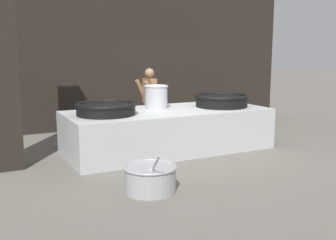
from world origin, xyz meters
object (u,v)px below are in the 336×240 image
stock_pot (156,96)px  cook (149,100)px  giant_wok_far (221,100)px  giant_wok_near (106,108)px  prep_bowl_vegetables (150,177)px

stock_pot → cook: (0.30, 0.98, -0.19)m
giant_wok_far → cook: cook is taller
giant_wok_near → stock_pot: size_ratio=2.25×
stock_pot → prep_bowl_vegetables: size_ratio=0.51×
giant_wok_near → prep_bowl_vegetables: giant_wok_near is taller
cook → stock_pot: bearing=72.0°
giant_wok_far → prep_bowl_vegetables: 3.13m
giant_wok_near → stock_pot: bearing=16.6°
giant_wok_near → prep_bowl_vegetables: size_ratio=1.14×
stock_pot → prep_bowl_vegetables: stock_pot is taller
giant_wok_far → stock_pot: bearing=163.3°
cook → giant_wok_far: bearing=124.4°
prep_bowl_vegetables → giant_wok_near: bearing=89.2°
cook → prep_bowl_vegetables: 3.57m
cook → prep_bowl_vegetables: cook is taller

